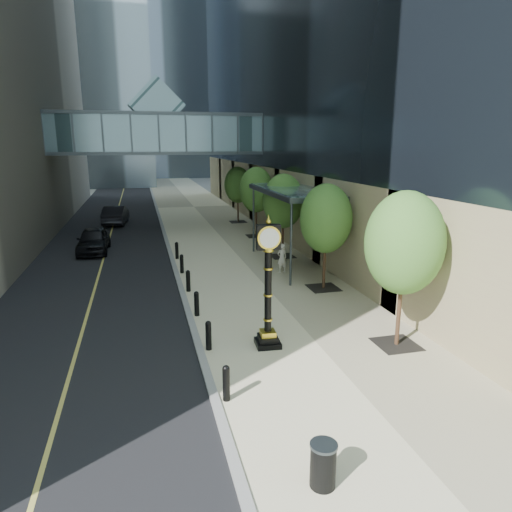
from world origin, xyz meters
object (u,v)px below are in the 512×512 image
at_px(pedestrian, 282,258).
at_px(car_near, 93,240).
at_px(car_far, 116,215).
at_px(street_clock, 268,293).
at_px(trash_bin, 323,466).

bearing_deg(pedestrian, car_near, -47.46).
distance_m(car_near, car_far, 10.57).
height_order(pedestrian, car_near, pedestrian).
relative_size(street_clock, pedestrian, 2.77).
distance_m(trash_bin, car_near, 23.66).
xyz_separation_m(trash_bin, car_near, (-6.27, 22.81, 0.29)).
height_order(trash_bin, car_far, car_far).
xyz_separation_m(trash_bin, pedestrian, (3.90, 15.17, 0.34)).
xyz_separation_m(pedestrian, car_near, (-10.17, 7.64, -0.05)).
bearing_deg(car_near, trash_bin, -73.45).
distance_m(pedestrian, car_far, 20.39).
relative_size(pedestrian, car_far, 0.32).
bearing_deg(car_near, street_clock, -65.56).
bearing_deg(car_far, pedestrian, 122.62).
height_order(car_near, car_far, car_far).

